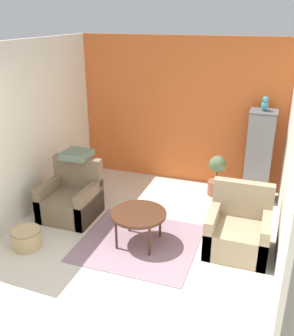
{
  "coord_description": "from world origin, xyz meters",
  "views": [
    {
      "loc": [
        1.62,
        -2.86,
        2.96
      ],
      "look_at": [
        0.0,
        1.81,
        0.92
      ],
      "focal_mm": 40.0,
      "sensor_mm": 36.0,
      "label": 1
    }
  ],
  "objects": [
    {
      "name": "ground_plane",
      "position": [
        0.0,
        0.0,
        0.0
      ],
      "size": [
        20.0,
        20.0,
        0.0
      ],
      "primitive_type": "plane",
      "color": "beige",
      "rests_on": "ground"
    },
    {
      "name": "wall_back_accent",
      "position": [
        0.0,
        3.66,
        1.32
      ],
      "size": [
        3.86,
        0.06,
        2.64
      ],
      "color": "orange",
      "rests_on": "ground_plane"
    },
    {
      "name": "wall_left",
      "position": [
        -1.9,
        1.81,
        1.32
      ],
      "size": [
        0.06,
        3.63,
        2.64
      ],
      "color": "silver",
      "rests_on": "ground_plane"
    },
    {
      "name": "wall_right",
      "position": [
        1.9,
        1.81,
        1.32
      ],
      "size": [
        0.06,
        3.63,
        2.64
      ],
      "color": "silver",
      "rests_on": "ground_plane"
    },
    {
      "name": "area_rug",
      "position": [
        0.06,
        1.29,
        0.01
      ],
      "size": [
        1.61,
        1.48,
        0.01
      ],
      "color": "gray",
      "rests_on": "ground_plane"
    },
    {
      "name": "coffee_table",
      "position": [
        0.06,
        1.29,
        0.44
      ],
      "size": [
        0.76,
        0.76,
        0.48
      ],
      "color": "#472819",
      "rests_on": "ground_plane"
    },
    {
      "name": "armchair_left",
      "position": [
        -1.21,
        1.68,
        0.28
      ],
      "size": [
        0.8,
        0.77,
        0.89
      ],
      "color": "#7A664C",
      "rests_on": "ground_plane"
    },
    {
      "name": "armchair_right",
      "position": [
        1.37,
        1.59,
        0.28
      ],
      "size": [
        0.8,
        0.77,
        0.89
      ],
      "color": "#9E896B",
      "rests_on": "ground_plane"
    },
    {
      "name": "birdcage",
      "position": [
        1.47,
        3.28,
        0.76
      ],
      "size": [
        0.45,
        0.45,
        1.54
      ],
      "color": "#555559",
      "rests_on": "ground_plane"
    },
    {
      "name": "parrot",
      "position": [
        1.47,
        3.28,
        1.65
      ],
      "size": [
        0.11,
        0.2,
        0.24
      ],
      "color": "teal",
      "rests_on": "birdcage"
    },
    {
      "name": "potted_plant",
      "position": [
        0.82,
        3.17,
        0.39
      ],
      "size": [
        0.31,
        0.29,
        0.73
      ],
      "color": "brown",
      "rests_on": "ground_plane"
    },
    {
      "name": "wicker_basket",
      "position": [
        -1.35,
        0.7,
        0.14
      ],
      "size": [
        0.4,
        0.4,
        0.27
      ],
      "color": "tan",
      "rests_on": "ground_plane"
    },
    {
      "name": "throw_pillow",
      "position": [
        -1.21,
        1.94,
        0.94
      ],
      "size": [
        0.42,
        0.42,
        0.1
      ],
      "color": "slate",
      "rests_on": "armchair_left"
    }
  ]
}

